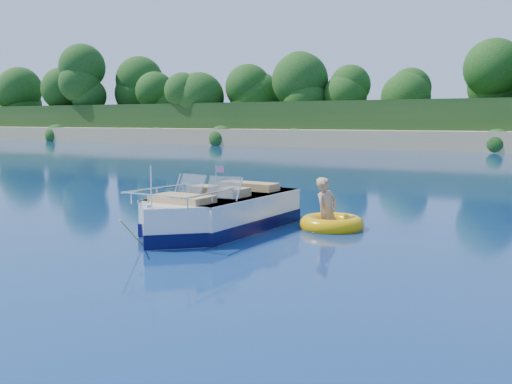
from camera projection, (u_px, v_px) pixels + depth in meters
ground at (179, 231)px, 12.09m from camera, size 160.00×160.00×0.00m
shoreline at (511, 132)px, 66.94m from camera, size 170.00×59.00×6.00m
treeline at (484, 81)px, 46.73m from camera, size 150.00×7.12×8.19m
motorboat at (216, 215)px, 12.02m from camera, size 1.99×5.17×1.72m
tow_tube at (332, 224)px, 12.34m from camera, size 1.65×1.65×0.37m
boy at (328, 227)px, 12.50m from camera, size 0.60×0.95×1.72m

